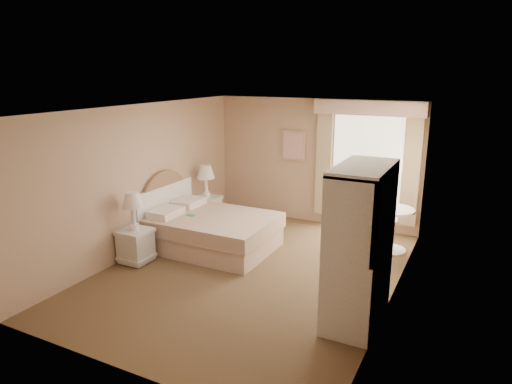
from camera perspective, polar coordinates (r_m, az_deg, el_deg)
The scene contains 9 objects.
room at distance 6.77m, azimuth -0.56°, elevation -0.25°, with size 4.21×5.51×2.51m.
window at distance 8.84m, azimuth 13.57°, elevation 3.56°, with size 2.05×0.22×2.51m.
framed_art at distance 9.31m, azimuth 4.70°, elevation 5.80°, with size 0.52×0.04×0.62m.
bed at distance 8.04m, azimuth -5.89°, elevation -4.66°, with size 2.08×1.58×1.39m.
nightstand_near at distance 7.62m, azimuth -14.88°, elevation -5.43°, with size 0.48×0.48×1.16m.
nightstand_far at distance 9.20m, azimuth -6.19°, elevation -1.35°, with size 0.50×0.50×1.20m.
round_table at distance 8.15m, azimuth 16.65°, elevation -3.70°, with size 0.72×0.72×0.76m.
cafe_chair at distance 8.17m, azimuth 13.58°, elevation -3.06°, with size 0.60×0.60×0.96m.
armoire at distance 5.73m, azimuth 12.80°, elevation -8.11°, with size 0.59×1.19×1.98m.
Camera 1 is at (3.01, -5.80, 3.03)m, focal length 32.00 mm.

